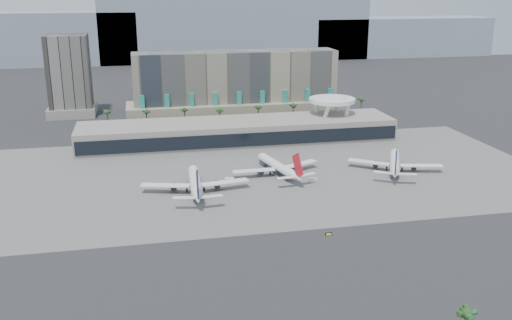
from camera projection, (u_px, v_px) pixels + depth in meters
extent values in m
plane|color=#232326|center=(291.00, 220.00, 207.77)|extent=(900.00, 900.00, 0.00)
cube|color=#5B5B59|center=(259.00, 173.00, 259.24)|extent=(260.00, 130.00, 0.06)
cube|color=gray|center=(12.00, 39.00, 604.67)|extent=(260.00, 60.00, 55.00)
cube|color=gray|center=(235.00, 28.00, 649.11)|extent=(300.00, 60.00, 70.00)
cube|color=gray|center=(397.00, 37.00, 691.64)|extent=(220.00, 60.00, 45.00)
cube|color=gray|center=(236.00, 84.00, 367.36)|extent=(130.00, 22.00, 42.00)
cube|color=tan|center=(236.00, 109.00, 370.18)|extent=(140.00, 30.00, 10.00)
cube|color=teal|center=(143.00, 110.00, 347.99)|extent=(3.00, 2.00, 18.00)
cube|color=teal|center=(167.00, 109.00, 350.90)|extent=(3.00, 2.00, 18.00)
cube|color=teal|center=(192.00, 108.00, 353.82)|extent=(3.00, 2.00, 18.00)
cube|color=teal|center=(216.00, 107.00, 356.73)|extent=(3.00, 2.00, 18.00)
cube|color=teal|center=(239.00, 106.00, 359.65)|extent=(3.00, 2.00, 18.00)
cube|color=teal|center=(262.00, 105.00, 362.56)|extent=(3.00, 2.00, 18.00)
cube|color=teal|center=(285.00, 104.00, 365.48)|extent=(3.00, 2.00, 18.00)
cube|color=teal|center=(308.00, 103.00, 368.39)|extent=(3.00, 2.00, 18.00)
cube|color=teal|center=(330.00, 102.00, 371.31)|extent=(3.00, 2.00, 18.00)
cube|color=black|center=(69.00, 76.00, 368.89)|extent=(26.00, 26.00, 52.00)
cube|color=gray|center=(73.00, 110.00, 375.64)|extent=(30.00, 30.00, 6.00)
cube|color=gray|center=(238.00, 132.00, 308.97)|extent=(170.00, 32.00, 12.00)
cube|color=black|center=(244.00, 140.00, 293.96)|extent=(168.00, 0.60, 7.00)
cube|color=black|center=(238.00, 118.00, 306.85)|extent=(170.00, 12.00, 2.50)
cylinder|color=white|center=(338.00, 113.00, 331.01)|extent=(6.98, 6.99, 21.89)
cylinder|color=white|center=(317.00, 114.00, 328.53)|extent=(6.98, 6.99, 21.89)
cylinder|color=white|center=(324.00, 119.00, 316.62)|extent=(6.98, 6.99, 21.89)
cylinder|color=white|center=(346.00, 118.00, 319.09)|extent=(6.98, 6.99, 21.89)
cylinder|color=white|center=(332.00, 100.00, 321.17)|extent=(26.00, 26.00, 2.20)
cylinder|color=white|center=(332.00, 98.00, 320.79)|extent=(16.00, 16.00, 1.20)
cylinder|color=brown|center=(108.00, 123.00, 328.13)|extent=(0.70, 0.70, 12.00)
sphere|color=#24471C|center=(107.00, 113.00, 326.46)|extent=(2.80, 2.80, 2.80)
cylinder|color=brown|center=(147.00, 121.00, 332.41)|extent=(0.70, 0.70, 12.00)
sphere|color=#24471C|center=(146.00, 112.00, 330.74)|extent=(2.80, 2.80, 2.80)
cylinder|color=brown|center=(185.00, 120.00, 336.68)|extent=(0.70, 0.70, 12.00)
sphere|color=#24471C|center=(184.00, 110.00, 335.01)|extent=(2.80, 2.80, 2.80)
cylinder|color=brown|center=(220.00, 118.00, 340.77)|extent=(0.70, 0.70, 12.00)
sphere|color=#24471C|center=(220.00, 109.00, 339.09)|extent=(2.80, 2.80, 2.80)
cylinder|color=brown|center=(257.00, 116.00, 345.23)|extent=(0.70, 0.70, 12.00)
sphere|color=#24471C|center=(257.00, 107.00, 343.56)|extent=(2.80, 2.80, 2.80)
cylinder|color=brown|center=(292.00, 115.00, 349.51)|extent=(0.70, 0.70, 12.00)
sphere|color=#24471C|center=(293.00, 105.00, 347.84)|extent=(2.80, 2.80, 2.80)
cylinder|color=brown|center=(327.00, 113.00, 353.78)|extent=(0.70, 0.70, 12.00)
sphere|color=#24471C|center=(327.00, 104.00, 352.11)|extent=(2.80, 2.80, 2.80)
cylinder|color=brown|center=(361.00, 111.00, 358.25)|extent=(0.70, 0.70, 12.00)
sphere|color=#24471C|center=(362.00, 103.00, 356.58)|extent=(2.80, 2.80, 2.80)
cylinder|color=white|center=(195.00, 181.00, 236.39)|extent=(6.05, 30.72, 4.48)
cylinder|color=#101736|center=(195.00, 182.00, 236.44)|extent=(5.93, 30.11, 4.39)
cone|color=white|center=(193.00, 169.00, 252.93)|extent=(4.73, 5.26, 4.48)
cone|color=white|center=(198.00, 197.00, 217.64)|extent=(4.99, 10.29, 4.48)
cube|color=white|center=(165.00, 185.00, 233.74)|extent=(20.62, 9.53, 0.39)
cube|color=white|center=(225.00, 182.00, 237.33)|extent=(20.60, 7.58, 0.39)
cylinder|color=black|center=(174.00, 187.00, 235.08)|extent=(2.69, 4.60, 2.46)
cylinder|color=black|center=(217.00, 185.00, 237.69)|extent=(2.69, 4.60, 2.46)
cube|color=#101736|center=(198.00, 184.00, 214.35)|extent=(1.08, 10.18, 11.78)
cube|color=white|center=(185.00, 198.00, 215.69)|extent=(9.26, 4.12, 0.28)
cube|color=white|center=(211.00, 196.00, 217.15)|extent=(9.13, 3.24, 0.28)
cylinder|color=black|center=(194.00, 179.00, 248.56)|extent=(0.56, 0.56, 1.79)
cylinder|color=black|center=(187.00, 190.00, 235.73)|extent=(0.78, 0.78, 1.79)
cylinder|color=black|center=(204.00, 189.00, 236.78)|extent=(0.78, 0.78, 1.79)
cylinder|color=white|center=(276.00, 165.00, 258.33)|extent=(10.65, 28.91, 4.21)
cylinder|color=#101736|center=(276.00, 166.00, 258.37)|extent=(10.43, 28.33, 4.13)
cone|color=white|center=(260.00, 156.00, 272.60)|extent=(5.18, 5.57, 4.21)
cone|color=white|center=(296.00, 177.00, 242.14)|extent=(6.26, 10.18, 4.21)
cube|color=white|center=(254.00, 171.00, 252.94)|extent=(19.03, 4.60, 0.37)
cube|color=white|center=(299.00, 164.00, 262.26)|extent=(18.93, 11.87, 0.37)
cylinder|color=black|center=(260.00, 172.00, 254.98)|extent=(3.21, 4.63, 2.32)
cylinder|color=black|center=(293.00, 167.00, 261.76)|extent=(3.21, 4.63, 2.32)
cube|color=red|center=(298.00, 165.00, 239.17)|extent=(2.69, 9.43, 11.08)
cube|color=white|center=(287.00, 178.00, 239.17)|extent=(8.59, 3.07, 0.26)
cube|color=white|center=(307.00, 175.00, 242.98)|extent=(8.69, 5.20, 0.26)
cylinder|color=black|center=(265.00, 165.00, 268.90)|extent=(0.53, 0.53, 1.68)
cylinder|color=black|center=(270.00, 173.00, 256.92)|extent=(0.74, 0.74, 1.68)
cylinder|color=black|center=(283.00, 171.00, 259.64)|extent=(0.74, 0.74, 1.68)
cylinder|color=white|center=(395.00, 162.00, 263.23)|extent=(16.15, 28.36, 4.29)
cylinder|color=#101736|center=(395.00, 162.00, 263.27)|extent=(15.83, 27.79, 4.20)
cone|color=white|center=(395.00, 152.00, 278.85)|extent=(5.92, 6.18, 4.29)
cone|color=white|center=(395.00, 174.00, 245.52)|extent=(7.94, 10.56, 4.29)
cube|color=white|center=(369.00, 162.00, 264.96)|extent=(18.03, 14.99, 0.38)
cube|color=white|center=(421.00, 166.00, 259.87)|extent=(19.77, 8.45, 0.38)
cylinder|color=black|center=(376.00, 164.00, 265.08)|extent=(3.94, 4.88, 2.36)
cylinder|color=black|center=(414.00, 167.00, 261.38)|extent=(3.94, 4.88, 2.36)
cube|color=#101736|center=(396.00, 162.00, 242.38)|extent=(4.57, 9.07, 11.29)
cube|color=white|center=(384.00, 172.00, 245.40)|extent=(8.49, 6.63, 0.27)
cube|color=white|center=(407.00, 174.00, 243.32)|extent=(8.89, 4.73, 0.27)
cylinder|color=black|center=(394.00, 161.00, 274.73)|extent=(0.54, 0.54, 1.72)
cylinder|color=black|center=(387.00, 168.00, 263.85)|extent=(0.75, 0.75, 1.72)
cylinder|color=black|center=(402.00, 169.00, 262.37)|extent=(0.75, 0.75, 1.72)
cube|color=white|center=(229.00, 180.00, 247.44)|extent=(4.26, 2.79, 1.91)
cube|color=white|center=(313.00, 180.00, 247.69)|extent=(3.12, 1.82, 1.59)
cube|color=black|center=(329.00, 234.00, 194.65)|extent=(2.37, 0.49, 1.07)
cube|color=yellow|center=(329.00, 234.00, 194.47)|extent=(1.71, 0.17, 0.64)
cylinder|color=black|center=(326.00, 235.00, 194.54)|extent=(0.13, 0.13, 0.64)
cylinder|color=black|center=(331.00, 234.00, 194.88)|extent=(0.13, 0.13, 0.64)
sphere|color=#24471C|center=(467.00, 314.00, 126.91)|extent=(2.80, 2.80, 2.80)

